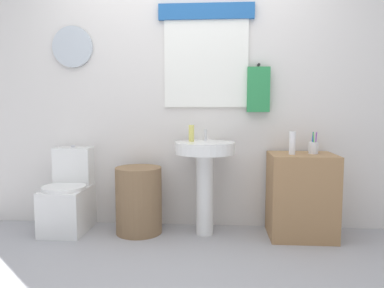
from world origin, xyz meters
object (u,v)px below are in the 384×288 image
at_px(laundry_hamper, 139,200).
at_px(soap_bottle, 191,133).
at_px(toilet, 69,198).
at_px(wooden_cabinet, 301,195).
at_px(toothbrush_cup, 313,147).
at_px(lotion_bottle, 292,143).
at_px(pedestal_sink, 205,165).

bearing_deg(laundry_hamper, soap_bottle, 6.15).
distance_m(toilet, soap_bottle, 1.26).
height_order(laundry_hamper, wooden_cabinet, wooden_cabinet).
bearing_deg(toothbrush_cup, lotion_bottle, -162.49).
bearing_deg(wooden_cabinet, soap_bottle, 176.97).
bearing_deg(lotion_bottle, toilet, 177.82).
bearing_deg(soap_bottle, toothbrush_cup, -1.65).
bearing_deg(lotion_bottle, pedestal_sink, 176.87).
bearing_deg(pedestal_sink, toilet, 178.39).
bearing_deg(toothbrush_cup, laundry_hamper, -179.24).
relative_size(pedestal_sink, soap_bottle, 5.65).
relative_size(laundry_hamper, wooden_cabinet, 0.82).
bearing_deg(pedestal_sink, laundry_hamper, 180.00).
bearing_deg(toilet, toothbrush_cup, -0.39).
relative_size(soap_bottle, toothbrush_cup, 0.78).
height_order(soap_bottle, toothbrush_cup, soap_bottle).
bearing_deg(laundry_hamper, toothbrush_cup, 0.76).
distance_m(pedestal_sink, soap_bottle, 0.30).
distance_m(laundry_hamper, soap_bottle, 0.75).
relative_size(laundry_hamper, toothbrush_cup, 3.17).
xyz_separation_m(wooden_cabinet, toothbrush_cup, (0.10, 0.02, 0.41)).
bearing_deg(laundry_hamper, toilet, 176.94).
xyz_separation_m(toilet, pedestal_sink, (1.23, -0.03, 0.32)).
bearing_deg(wooden_cabinet, toilet, 179.04).
bearing_deg(pedestal_sink, toothbrush_cup, 1.24).
distance_m(laundry_hamper, wooden_cabinet, 1.41).
xyz_separation_m(soap_bottle, toothbrush_cup, (1.04, -0.03, -0.11)).
relative_size(laundry_hamper, soap_bottle, 4.08).
height_order(laundry_hamper, toothbrush_cup, toothbrush_cup).
bearing_deg(pedestal_sink, lotion_bottle, -3.13).
bearing_deg(soap_bottle, toilet, -179.21).
height_order(pedestal_sink, soap_bottle, soap_bottle).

